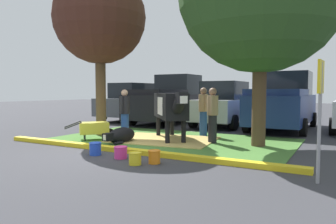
{
  "coord_description": "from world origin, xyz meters",
  "views": [
    {
      "loc": [
        5.26,
        -6.5,
        1.58
      ],
      "look_at": [
        0.22,
        2.56,
        0.9
      ],
      "focal_mm": 33.93,
      "sensor_mm": 36.0,
      "label": 1
    }
  ],
  "objects_px": {
    "pickup_truck_black": "(171,101)",
    "bucket_blue": "(95,148)",
    "cow_holstein": "(171,106)",
    "calf_lying": "(121,135)",
    "person_visitor_far": "(125,112)",
    "shade_tree_left": "(100,18)",
    "bucket_pink": "(121,152)",
    "parking_sign": "(320,97)",
    "person_visitor_near": "(213,114)",
    "bucket_yellow": "(135,158)",
    "person_handler": "(203,110)",
    "bucket_orange": "(154,156)",
    "sedan_red": "(225,104)",
    "sedan_blue": "(132,102)",
    "pickup_truck_maroon": "(284,103)",
    "wheelbarrow": "(95,128)"
  },
  "relations": [
    {
      "from": "bucket_yellow",
      "to": "sedan_blue",
      "type": "xyz_separation_m",
      "value": [
        -6.24,
        8.63,
        0.84
      ]
    },
    {
      "from": "cow_holstein",
      "to": "wheelbarrow",
      "type": "bearing_deg",
      "value": -152.35
    },
    {
      "from": "person_handler",
      "to": "person_visitor_far",
      "type": "relative_size",
      "value": 1.04
    },
    {
      "from": "parking_sign",
      "to": "person_handler",
      "type": "bearing_deg",
      "value": 132.07
    },
    {
      "from": "pickup_truck_black",
      "to": "bucket_blue",
      "type": "bearing_deg",
      "value": -74.51
    },
    {
      "from": "bucket_orange",
      "to": "pickup_truck_black",
      "type": "relative_size",
      "value": 0.05
    },
    {
      "from": "cow_holstein",
      "to": "person_handler",
      "type": "height_order",
      "value": "person_handler"
    },
    {
      "from": "cow_holstein",
      "to": "bucket_orange",
      "type": "height_order",
      "value": "cow_holstein"
    },
    {
      "from": "shade_tree_left",
      "to": "bucket_pink",
      "type": "bearing_deg",
      "value": -42.81
    },
    {
      "from": "pickup_truck_black",
      "to": "cow_holstein",
      "type": "bearing_deg",
      "value": -61.3
    },
    {
      "from": "person_visitor_far",
      "to": "parking_sign",
      "type": "distance_m",
      "value": 6.55
    },
    {
      "from": "cow_holstein",
      "to": "person_visitor_near",
      "type": "height_order",
      "value": "person_visitor_near"
    },
    {
      "from": "person_handler",
      "to": "shade_tree_left",
      "type": "bearing_deg",
      "value": -153.76
    },
    {
      "from": "bucket_yellow",
      "to": "sedan_red",
      "type": "relative_size",
      "value": 0.07
    },
    {
      "from": "person_handler",
      "to": "sedan_blue",
      "type": "xyz_separation_m",
      "value": [
        -5.82,
        3.85,
        0.06
      ]
    },
    {
      "from": "cow_holstein",
      "to": "sedan_red",
      "type": "height_order",
      "value": "sedan_red"
    },
    {
      "from": "bucket_blue",
      "to": "bucket_yellow",
      "type": "bearing_deg",
      "value": -14.4
    },
    {
      "from": "calf_lying",
      "to": "wheelbarrow",
      "type": "relative_size",
      "value": 0.96
    },
    {
      "from": "cow_holstein",
      "to": "pickup_truck_maroon",
      "type": "distance_m",
      "value": 5.59
    },
    {
      "from": "person_handler",
      "to": "pickup_truck_black",
      "type": "relative_size",
      "value": 0.32
    },
    {
      "from": "person_handler",
      "to": "pickup_truck_black",
      "type": "height_order",
      "value": "pickup_truck_black"
    },
    {
      "from": "parking_sign",
      "to": "bucket_pink",
      "type": "distance_m",
      "value": 4.41
    },
    {
      "from": "person_visitor_near",
      "to": "bucket_orange",
      "type": "distance_m",
      "value": 3.24
    },
    {
      "from": "calf_lying",
      "to": "bucket_orange",
      "type": "xyz_separation_m",
      "value": [
        2.31,
        -1.82,
        -0.09
      ]
    },
    {
      "from": "person_visitor_near",
      "to": "wheelbarrow",
      "type": "distance_m",
      "value": 3.8
    },
    {
      "from": "person_visitor_near",
      "to": "parking_sign",
      "type": "distance_m",
      "value": 4.4
    },
    {
      "from": "shade_tree_left",
      "to": "bucket_pink",
      "type": "relative_size",
      "value": 17.69
    },
    {
      "from": "shade_tree_left",
      "to": "person_visitor_near",
      "type": "relative_size",
      "value": 3.43
    },
    {
      "from": "parking_sign",
      "to": "bucket_orange",
      "type": "xyz_separation_m",
      "value": [
        -3.24,
        -0.08,
        -1.33
      ]
    },
    {
      "from": "calf_lying",
      "to": "wheelbarrow",
      "type": "xyz_separation_m",
      "value": [
        -1.11,
        0.08,
        0.15
      ]
    },
    {
      "from": "calf_lying",
      "to": "sedan_blue",
      "type": "distance_m",
      "value": 7.79
    },
    {
      "from": "cow_holstein",
      "to": "bucket_blue",
      "type": "height_order",
      "value": "cow_holstein"
    },
    {
      "from": "cow_holstein",
      "to": "person_visitor_far",
      "type": "height_order",
      "value": "person_visitor_far"
    },
    {
      "from": "person_handler",
      "to": "person_visitor_near",
      "type": "relative_size",
      "value": 1.02
    },
    {
      "from": "sedan_blue",
      "to": "parking_sign",
      "type": "bearing_deg",
      "value": -40.12
    },
    {
      "from": "person_handler",
      "to": "wheelbarrow",
      "type": "height_order",
      "value": "person_handler"
    },
    {
      "from": "parking_sign",
      "to": "bucket_pink",
      "type": "relative_size",
      "value": 6.43
    },
    {
      "from": "bucket_blue",
      "to": "shade_tree_left",
      "type": "bearing_deg",
      "value": 128.64
    },
    {
      "from": "sedan_red",
      "to": "calf_lying",
      "type": "bearing_deg",
      "value": -100.49
    },
    {
      "from": "shade_tree_left",
      "to": "pickup_truck_maroon",
      "type": "xyz_separation_m",
      "value": [
        5.38,
        5.09,
        -3.01
      ]
    },
    {
      "from": "person_visitor_far",
      "to": "pickup_truck_maroon",
      "type": "height_order",
      "value": "pickup_truck_maroon"
    },
    {
      "from": "person_visitor_near",
      "to": "bucket_blue",
      "type": "bearing_deg",
      "value": -121.46
    },
    {
      "from": "parking_sign",
      "to": "pickup_truck_black",
      "type": "bearing_deg",
      "value": 132.39
    },
    {
      "from": "calf_lying",
      "to": "bucket_yellow",
      "type": "bearing_deg",
      "value": -46.63
    },
    {
      "from": "person_visitor_far",
      "to": "bucket_yellow",
      "type": "distance_m",
      "value": 3.9
    },
    {
      "from": "calf_lying",
      "to": "person_visitor_far",
      "type": "relative_size",
      "value": 0.8
    },
    {
      "from": "wheelbarrow",
      "to": "bucket_orange",
      "type": "bearing_deg",
      "value": -29.04
    },
    {
      "from": "shade_tree_left",
      "to": "parking_sign",
      "type": "xyz_separation_m",
      "value": [
        7.23,
        -2.78,
        -2.65
      ]
    },
    {
      "from": "person_handler",
      "to": "pickup_truck_black",
      "type": "xyz_separation_m",
      "value": [
        -3.22,
        3.47,
        0.19
      ]
    },
    {
      "from": "bucket_orange",
      "to": "shade_tree_left",
      "type": "bearing_deg",
      "value": 144.35
    }
  ]
}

